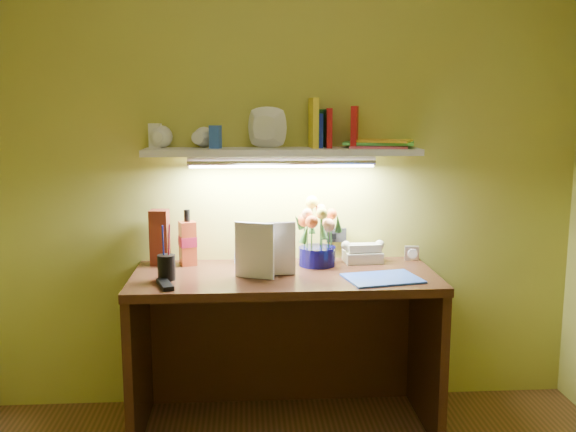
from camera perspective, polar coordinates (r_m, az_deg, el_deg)
The scene contains 13 objects.
desk at distance 3.08m, azimuth -0.29°, elevation -11.89°, with size 1.40×0.60×0.75m, color #311A0D.
flower_bouquet at distance 3.09m, azimuth 2.61°, elevation -1.55°, with size 0.20×0.20×0.31m, color #07063E, non-canonical shape.
telephone at distance 3.19m, azimuth 6.66°, elevation -3.13°, with size 0.18×0.13×0.11m, color beige, non-canonical shape.
desk_clock at distance 3.28m, azimuth 10.94°, elevation -3.24°, with size 0.07×0.03×0.07m, color silver.
whisky_bottle at distance 3.14m, azimuth -8.92°, elevation -1.89°, with size 0.07×0.07×0.27m, color #B03F1D, non-canonical shape.
whisky_box at distance 3.17m, azimuth -11.33°, elevation -1.86°, with size 0.09×0.09×0.27m, color #5C2113.
pen_cup at distance 2.89m, azimuth -10.77°, elevation -3.75°, with size 0.08×0.08×0.19m, color black.
art_card at distance 3.12m, azimuth -2.93°, elevation -2.53°, with size 0.20×0.04×0.20m, color white, non-canonical shape.
tv_remote at distance 2.81m, azimuth -10.89°, elevation -5.98°, with size 0.05×0.16×0.02m, color black.
blue_folder at distance 2.90m, azimuth 8.39°, elevation -5.51°, with size 0.32×0.23×0.01m, color blue.
desk_book_a at distance 2.89m, azimuth -2.88°, elevation -3.03°, with size 0.18×0.02×0.25m, color beige.
desk_book_b at distance 2.90m, azimuth -4.74°, elevation -2.94°, with size 0.19×0.02×0.25m, color white.
wall_shelf at distance 3.06m, azimuth -0.11°, elevation 6.41°, with size 1.32×0.35×0.27m.
Camera 1 is at (-0.18, -1.66, 1.50)m, focal length 40.00 mm.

